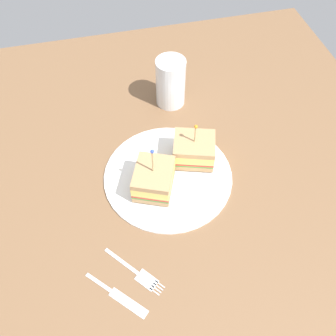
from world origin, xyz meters
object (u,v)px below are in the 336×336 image
object	(u,v)px
sandwich_half_back	(194,150)
plate	(168,175)
knife	(119,296)
drink_glass	(171,84)
fork	(140,275)
sandwich_half_front	(154,179)

from	to	relation	value
sandwich_half_back	plate	bearing A→B (deg)	-65.07
knife	drink_glass	bearing A→B (deg)	155.92
sandwich_half_back	drink_glass	distance (cm)	18.13
plate	sandwich_half_back	world-z (taller)	sandwich_half_back
sandwich_half_back	fork	world-z (taller)	sandwich_half_back
drink_glass	knife	xyz separation A→B (cm)	(42.01, -18.78, -5.14)
sandwich_half_front	sandwich_half_back	world-z (taller)	sandwich_half_front
plate	fork	distance (cm)	20.66
plate	drink_glass	size ratio (longest dim) A/B	2.25
knife	sandwich_half_front	bearing A→B (deg)	152.36
plate	knife	world-z (taller)	plate
sandwich_half_back	fork	xyz separation A→B (cm)	(21.22, -15.26, -3.29)
sandwich_half_front	drink_glass	bearing A→B (deg)	158.99
plate	sandwich_half_back	xyz separation A→B (cm)	(-2.77, 5.95, 3.03)
plate	sandwich_half_back	distance (cm)	7.23
knife	sandwich_half_back	bearing A→B (deg)	141.36
plate	sandwich_half_front	distance (cm)	5.05
plate	sandwich_half_front	world-z (taller)	sandwich_half_front
plate	knife	distance (cm)	24.99
fork	knife	xyz separation A→B (cm)	(2.76, -3.90, 0.00)
sandwich_half_back	drink_glass	size ratio (longest dim) A/B	0.86
plate	knife	bearing A→B (deg)	-31.92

